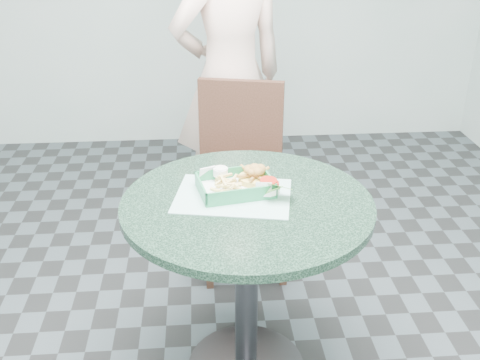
{
  "coord_description": "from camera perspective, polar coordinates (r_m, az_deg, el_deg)",
  "views": [
    {
      "loc": [
        -0.16,
        -1.7,
        1.69
      ],
      "look_at": [
        -0.02,
        0.1,
        0.8
      ],
      "focal_mm": 42.0,
      "sensor_mm": 36.0,
      "label": 1
    }
  ],
  "objects": [
    {
      "name": "cafe_table",
      "position": [
        2.03,
        0.7,
        -6.79
      ],
      "size": [
        0.87,
        0.87,
        0.75
      ],
      "color": "#363539",
      "rests_on": "floor"
    },
    {
      "name": "garnish_cup",
      "position": [
        1.93,
        3.07,
        -1.49
      ],
      "size": [
        0.11,
        0.1,
        0.04
      ],
      "rotation": [
        0.0,
        0.0,
        -0.19
      ],
      "color": "white",
      "rests_on": "food_basket"
    },
    {
      "name": "sauce_ramekin",
      "position": [
        2.04,
        -1.59,
        0.48
      ],
      "size": [
        0.05,
        0.05,
        0.03
      ],
      "rotation": [
        0.0,
        0.0,
        -0.35
      ],
      "color": "white",
      "rests_on": "food_basket"
    },
    {
      "name": "crab_sandwich",
      "position": [
        2.01,
        1.74,
        0.03
      ],
      "size": [
        0.12,
        0.12,
        0.07
      ],
      "rotation": [
        0.0,
        0.0,
        -0.05
      ],
      "color": "#D2B955",
      "rests_on": "food_basket"
    },
    {
      "name": "food_basket",
      "position": [
        1.99,
        -0.49,
        -1.3
      ],
      "size": [
        0.25,
        0.19,
        0.05
      ],
      "rotation": [
        0.0,
        0.0,
        0.19
      ],
      "color": "#24834F",
      "rests_on": "placemat"
    },
    {
      "name": "diner_person",
      "position": [
        2.93,
        -1.07,
        12.87
      ],
      "size": [
        0.86,
        0.71,
        2.02
      ],
      "primitive_type": "imported",
      "rotation": [
        0.0,
        0.0,
        3.5
      ],
      "color": "beige",
      "rests_on": "floor"
    },
    {
      "name": "dining_chair",
      "position": [
        2.77,
        0.25,
        1.6
      ],
      "size": [
        0.42,
        0.42,
        0.93
      ],
      "rotation": [
        0.0,
        0.0,
        -0.23
      ],
      "color": "black",
      "rests_on": "floor"
    },
    {
      "name": "fries_pile",
      "position": [
        2.0,
        -1.45,
        -0.59
      ],
      "size": [
        0.1,
        0.11,
        0.04
      ],
      "primitive_type": null,
      "rotation": [
        0.0,
        0.0,
        -0.04
      ],
      "color": "#EBCD74",
      "rests_on": "food_basket"
    },
    {
      "name": "placemat",
      "position": [
        1.97,
        -0.71,
        -2.11
      ],
      "size": [
        0.45,
        0.37,
        0.0
      ],
      "primitive_type": "cube",
      "rotation": [
        0.0,
        0.0,
        -0.19
      ],
      "color": "#98C8C1",
      "rests_on": "cafe_table"
    }
  ]
}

